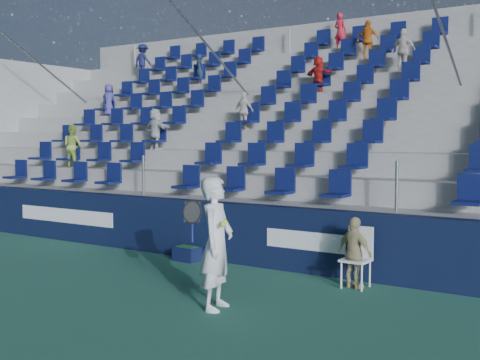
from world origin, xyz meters
name	(u,v)px	position (x,y,z in m)	size (l,w,h in m)	color
ground	(131,298)	(0.00, 0.00, 0.00)	(70.00, 70.00, 0.00)	#307257
sponsor_wall	(241,234)	(0.00, 3.15, 0.60)	(24.00, 0.32, 1.20)	#0D1533
grandstand	(344,152)	(0.00, 8.24, 2.13)	(24.00, 8.17, 6.63)	#A7A7A2
tennis_player	(216,243)	(1.45, 0.26, 0.97)	(0.72, 0.80, 1.95)	silver
line_judge_chair	(358,253)	(2.68, 2.66, 0.58)	(0.46, 0.47, 1.01)	white
line_judge	(355,253)	(2.68, 2.50, 0.60)	(0.70, 0.29, 1.20)	tan
ball_bin	(187,253)	(-1.06, 2.75, 0.16)	(0.56, 0.39, 0.30)	#0F1639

